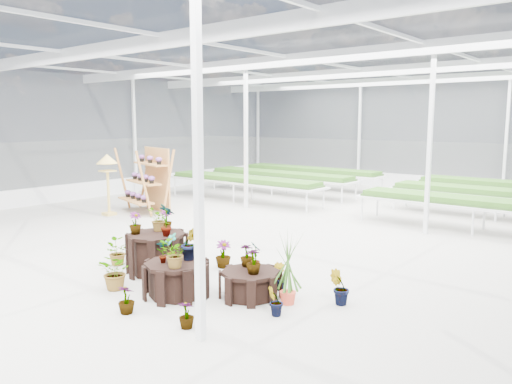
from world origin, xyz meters
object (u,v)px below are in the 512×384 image
Objects in this scene: plinth_mid at (176,279)px; bird_table at (108,185)px; plinth_tall at (157,253)px; plinth_low at (250,284)px; shelf_rack at (145,180)px.

plinth_mid is 0.57× the size of bird_table.
plinth_mid is at bearing -26.57° from plinth_tall.
plinth_mid is 1.22m from plinth_low.
plinth_mid reaches higher than plinth_low.
plinth_low is at bearing 34.99° from plinth_mid.
plinth_tall is 6.40m from bird_table.
bird_table is at bearing 160.75° from plinth_low.
shelf_rack is at bearing 153.01° from plinth_low.
plinth_low is at bearing -11.08° from shelf_rack.
shelf_rack reaches higher than plinth_low.
plinth_tall is at bearing -20.58° from shelf_rack.
plinth_tall is 1.13× the size of plinth_low.
bird_table is (-7.90, 2.76, 0.71)m from plinth_low.
shelf_rack is (-6.50, 4.52, 0.73)m from plinth_mid.
plinth_mid is 1.08× the size of plinth_low.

